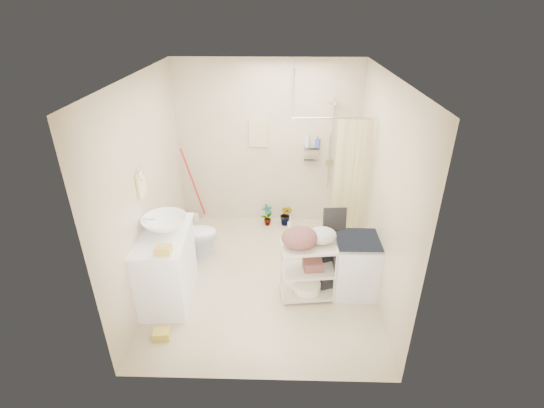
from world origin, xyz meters
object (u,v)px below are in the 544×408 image
Objects in this scene: toilet at (192,234)px; washing_machine at (355,265)px; laundry_rack at (308,266)px; vanity at (167,266)px.

washing_machine is at bearing -114.07° from toilet.
toilet is 0.93× the size of washing_machine.
laundry_rack is at bearing -123.81° from toilet.
vanity is 2.31m from washing_machine.
toilet is 0.79× the size of laundry_rack.
toilet is (0.12, 0.89, -0.10)m from vanity.
laundry_rack is at bearing -168.19° from washing_machine.
washing_machine is 0.61m from laundry_rack.
vanity is 1.15× the size of laundry_rack.
vanity reaches higher than laundry_rack.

